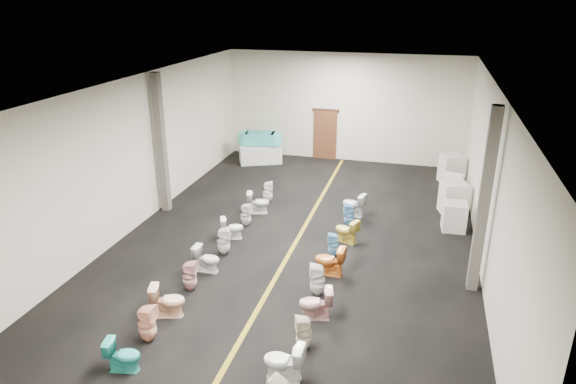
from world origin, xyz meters
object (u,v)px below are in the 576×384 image
Objects in this scene: toilet_left_6 at (232,228)px; toilet_right_8 at (349,215)px; appliance_crate_b at (453,198)px; toilet_right_4 at (317,280)px; appliance_crate_a at (454,216)px; toilet_left_2 at (168,301)px; toilet_left_4 at (207,259)px; bathtub at (260,138)px; toilet_right_3 at (316,304)px; toilet_left_8 at (258,203)px; toilet_left_1 at (147,323)px; toilet_left_7 at (246,215)px; toilet_right_1 at (284,362)px; toilet_left_5 at (224,241)px; toilet_left_0 at (123,355)px; toilet_right_5 at (330,261)px; toilet_right_2 at (304,332)px; appliance_crate_d at (451,169)px; toilet_right_9 at (354,204)px; toilet_right_7 at (346,230)px; toilet_left_9 at (268,192)px; toilet_left_3 at (190,276)px; display_table at (260,154)px; appliance_crate_c at (451,185)px; toilet_right_6 at (334,245)px.

toilet_right_8 reaches higher than toilet_left_6.
appliance_crate_b is 6.77m from toilet_right_4.
toilet_right_4 is (-3.22, -4.62, -0.03)m from appliance_crate_a.
toilet_left_2 is 2.05m from toilet_left_4.
toilet_right_4 is 1.09× the size of toilet_right_8.
toilet_right_3 is at bearing -74.29° from bathtub.
appliance_crate_a reaches higher than toilet_left_8.
toilet_left_7 is (0.06, 5.86, -0.05)m from toilet_left_1.
toilet_right_1 is at bearing -112.97° from appliance_crate_a.
toilet_right_3 is at bearing -138.00° from toilet_left_5.
toilet_left_0 is 0.86× the size of toilet_right_5.
toilet_left_1 is at bearing -64.37° from toilet_right_4.
toilet_right_3 is (0.01, 1.05, 0.01)m from toilet_right_2.
toilet_right_8 is (0.13, 4.04, -0.03)m from toilet_right_4.
toilet_right_9 is at bearing -127.09° from appliance_crate_d.
toilet_right_1 is 1.01× the size of toilet_right_9.
toilet_right_5 is at bearing 15.72° from toilet_right_9.
toilet_right_9 reaches higher than toilet_right_3.
toilet_right_8 is (3.11, 3.68, 0.02)m from toilet_left_4.
toilet_right_2 reaches higher than toilet_right_7.
toilet_left_6 is 0.90× the size of toilet_right_8.
toilet_left_8 is at bearing -62.50° from toilet_right_9.
toilet_right_2 reaches higher than toilet_left_7.
toilet_left_9 is 3.22m from toilet_right_8.
appliance_crate_b is 1.36× the size of toilet_left_3.
toilet_left_6 is (1.45, -7.13, -0.05)m from display_table.
appliance_crate_c is at bearing -73.58° from toilet_left_6.
toilet_left_7 is at bearing -122.92° from toilet_right_5.
toilet_left_4 is 0.89× the size of toilet_right_1.
toilet_right_2 reaches higher than toilet_left_4.
appliance_crate_d reaches higher than display_table.
appliance_crate_d reaches higher than toilet_right_6.
toilet_right_1 is at bearing 15.32° from toilet_right_9.
toilet_left_5 is 1.05× the size of toilet_left_9.
toilet_right_5 is (3.09, 4.54, 0.06)m from toilet_left_0.
toilet_left_0 is 0.99× the size of toilet_right_6.
toilet_right_9 is at bearing -139.22° from appliance_crate_c.
toilet_left_3 is at bearing -59.34° from toilet_right_5.
toilet_right_5 reaches higher than toilet_left_3.
toilet_left_6 is (-0.03, 2.90, -0.05)m from toilet_left_3.
toilet_right_9 is (0.04, 3.87, -0.00)m from toilet_right_5.
toilet_right_3 is at bearing -140.86° from toilet_left_7.
appliance_crate_a is 6.12m from toilet_left_9.
toilet_left_7 is 0.99× the size of toilet_right_8.
bathtub is at bearing -3.78° from toilet_left_0.
toilet_left_9 is (1.63, -4.20, -0.69)m from bathtub.
bathtub is 2.53× the size of toilet_left_8.
toilet_right_1 is 3.99m from toilet_right_5.
toilet_left_5 is at bearing -145.16° from toilet_right_1.
toilet_left_6 is 0.93× the size of toilet_right_7.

